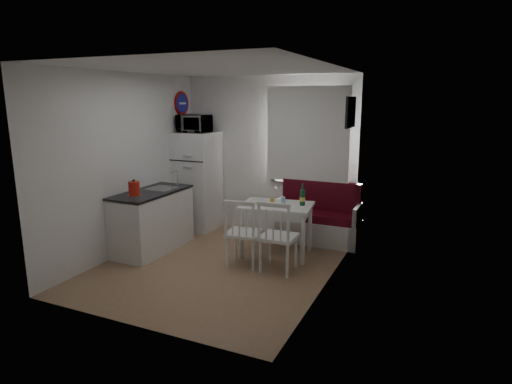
{
  "coord_description": "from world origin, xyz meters",
  "views": [
    {
      "loc": [
        2.72,
        -4.81,
        2.23
      ],
      "look_at": [
        0.34,
        0.5,
        0.96
      ],
      "focal_mm": 30.0,
      "sensor_mm": 36.0,
      "label": 1
    }
  ],
  "objects_px": {
    "microwave": "(194,124)",
    "dining_table": "(277,210)",
    "chair_right": "(276,229)",
    "kettle": "(134,189)",
    "wine_bottle": "(303,195)",
    "bench": "(317,222)",
    "fridge": "(197,181)",
    "kitchen_counter": "(153,220)",
    "chair_left": "(241,226)"
  },
  "relations": [
    {
      "from": "chair_right",
      "to": "microwave",
      "type": "bearing_deg",
      "value": 145.66
    },
    {
      "from": "kitchen_counter",
      "to": "chair_right",
      "type": "bearing_deg",
      "value": -2.82
    },
    {
      "from": "chair_left",
      "to": "microwave",
      "type": "distance_m",
      "value": 2.33
    },
    {
      "from": "bench",
      "to": "wine_bottle",
      "type": "height_order",
      "value": "wine_bottle"
    },
    {
      "from": "kitchen_counter",
      "to": "chair_left",
      "type": "bearing_deg",
      "value": -3.63
    },
    {
      "from": "bench",
      "to": "chair_right",
      "type": "distance_m",
      "value": 1.49
    },
    {
      "from": "chair_left",
      "to": "fridge",
      "type": "bearing_deg",
      "value": 130.46
    },
    {
      "from": "wine_bottle",
      "to": "dining_table",
      "type": "bearing_deg",
      "value": -164.05
    },
    {
      "from": "dining_table",
      "to": "microwave",
      "type": "height_order",
      "value": "microwave"
    },
    {
      "from": "kettle",
      "to": "chair_left",
      "type": "bearing_deg",
      "value": 12.66
    },
    {
      "from": "kitchen_counter",
      "to": "chair_right",
      "type": "relative_size",
      "value": 2.54
    },
    {
      "from": "bench",
      "to": "dining_table",
      "type": "height_order",
      "value": "bench"
    },
    {
      "from": "bench",
      "to": "chair_right",
      "type": "height_order",
      "value": "chair_right"
    },
    {
      "from": "kitchen_counter",
      "to": "bench",
      "type": "distance_m",
      "value": 2.55
    },
    {
      "from": "kitchen_counter",
      "to": "fridge",
      "type": "distance_m",
      "value": 1.3
    },
    {
      "from": "bench",
      "to": "microwave",
      "type": "distance_m",
      "value": 2.61
    },
    {
      "from": "wine_bottle",
      "to": "chair_left",
      "type": "bearing_deg",
      "value": -128.04
    },
    {
      "from": "kitchen_counter",
      "to": "bench",
      "type": "bearing_deg",
      "value": 32.21
    },
    {
      "from": "bench",
      "to": "dining_table",
      "type": "xyz_separation_m",
      "value": [
        -0.39,
        -0.78,
        0.35
      ]
    },
    {
      "from": "dining_table",
      "to": "chair_left",
      "type": "relative_size",
      "value": 2.15
    },
    {
      "from": "chair_left",
      "to": "microwave",
      "type": "height_order",
      "value": "microwave"
    },
    {
      "from": "fridge",
      "to": "wine_bottle",
      "type": "distance_m",
      "value": 2.17
    },
    {
      "from": "bench",
      "to": "wine_bottle",
      "type": "bearing_deg",
      "value": -93.23
    },
    {
      "from": "microwave",
      "to": "wine_bottle",
      "type": "xyz_separation_m",
      "value": [
        2.09,
        -0.52,
        -0.92
      ]
    },
    {
      "from": "microwave",
      "to": "dining_table",
      "type": "bearing_deg",
      "value": -19.69
    },
    {
      "from": "chair_left",
      "to": "kettle",
      "type": "distance_m",
      "value": 1.56
    },
    {
      "from": "chair_right",
      "to": "bench",
      "type": "bearing_deg",
      "value": 83.2
    },
    {
      "from": "bench",
      "to": "wine_bottle",
      "type": "relative_size",
      "value": 4.27
    },
    {
      "from": "chair_right",
      "to": "wine_bottle",
      "type": "height_order",
      "value": "wine_bottle"
    },
    {
      "from": "bench",
      "to": "kitchen_counter",
      "type": "bearing_deg",
      "value": -147.79
    },
    {
      "from": "chair_right",
      "to": "kettle",
      "type": "relative_size",
      "value": 2.13
    },
    {
      "from": "kitchen_counter",
      "to": "bench",
      "type": "height_order",
      "value": "kitchen_counter"
    },
    {
      "from": "kitchen_counter",
      "to": "microwave",
      "type": "xyz_separation_m",
      "value": [
        0.02,
        1.19,
        1.37
      ]
    },
    {
      "from": "bench",
      "to": "fridge",
      "type": "xyz_separation_m",
      "value": [
        -2.13,
        -0.11,
        0.52
      ]
    },
    {
      "from": "chair_right",
      "to": "fridge",
      "type": "xyz_separation_m",
      "value": [
        -1.99,
        1.34,
        0.24
      ]
    },
    {
      "from": "chair_right",
      "to": "fridge",
      "type": "bearing_deg",
      "value": 144.66
    },
    {
      "from": "kitchen_counter",
      "to": "wine_bottle",
      "type": "xyz_separation_m",
      "value": [
        2.11,
        0.67,
        0.45
      ]
    },
    {
      "from": "dining_table",
      "to": "chair_right",
      "type": "xyz_separation_m",
      "value": [
        0.25,
        -0.67,
        -0.07
      ]
    },
    {
      "from": "fridge",
      "to": "microwave",
      "type": "distance_m",
      "value": 0.98
    },
    {
      "from": "dining_table",
      "to": "chair_right",
      "type": "relative_size",
      "value": 2.08
    },
    {
      "from": "chair_right",
      "to": "wine_bottle",
      "type": "distance_m",
      "value": 0.83
    },
    {
      "from": "wine_bottle",
      "to": "kettle",
      "type": "bearing_deg",
      "value": -152.03
    },
    {
      "from": "chair_left",
      "to": "kettle",
      "type": "height_order",
      "value": "kettle"
    },
    {
      "from": "kitchen_counter",
      "to": "kettle",
      "type": "bearing_deg",
      "value": -83.35
    },
    {
      "from": "dining_table",
      "to": "chair_left",
      "type": "height_order",
      "value": "chair_left"
    },
    {
      "from": "bench",
      "to": "kettle",
      "type": "distance_m",
      "value": 2.84
    },
    {
      "from": "kitchen_counter",
      "to": "chair_left",
      "type": "height_order",
      "value": "kitchen_counter"
    },
    {
      "from": "fridge",
      "to": "kettle",
      "type": "distance_m",
      "value": 1.68
    },
    {
      "from": "fridge",
      "to": "wine_bottle",
      "type": "relative_size",
      "value": 5.37
    },
    {
      "from": "chair_left",
      "to": "chair_right",
      "type": "xyz_separation_m",
      "value": [
        0.5,
        -0.0,
        0.02
      ]
    }
  ]
}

